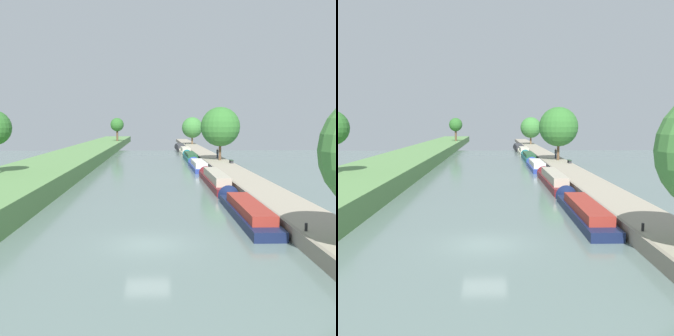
# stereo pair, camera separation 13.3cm
# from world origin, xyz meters

# --- Properties ---
(ground_plane) EXTENTS (160.00, 160.00, 0.00)m
(ground_plane) POSITION_xyz_m (0.00, 0.00, 0.00)
(ground_plane) COLOR slate
(right_towpath) EXTENTS (3.73, 260.00, 0.87)m
(right_towpath) POSITION_xyz_m (10.32, 0.00, 0.43)
(right_towpath) COLOR #9E937F
(right_towpath) RESTS_ON ground_plane
(stone_quay) EXTENTS (0.25, 260.00, 0.92)m
(stone_quay) POSITION_xyz_m (8.33, 0.00, 0.46)
(stone_quay) COLOR gray
(stone_quay) RESTS_ON ground_plane
(narrowboat_navy) EXTENTS (1.99, 13.89, 1.90)m
(narrowboat_navy) POSITION_xyz_m (7.01, 7.12, 0.51)
(narrowboat_navy) COLOR #141E42
(narrowboat_navy) RESTS_ON ground_plane
(narrowboat_maroon) EXTENTS (1.83, 16.04, 2.08)m
(narrowboat_maroon) POSITION_xyz_m (7.01, 22.66, 0.64)
(narrowboat_maroon) COLOR maroon
(narrowboat_maroon) RESTS_ON ground_plane
(narrowboat_blue) EXTENTS (2.02, 13.09, 1.98)m
(narrowboat_blue) POSITION_xyz_m (6.80, 38.80, 0.52)
(narrowboat_blue) COLOR #283D93
(narrowboat_blue) RESTS_ON ground_plane
(narrowboat_teal) EXTENTS (2.06, 15.37, 1.96)m
(narrowboat_teal) POSITION_xyz_m (6.98, 54.55, 0.55)
(narrowboat_teal) COLOR #195B60
(narrowboat_teal) RESTS_ON ground_plane
(narrowboat_cream) EXTENTS (2.05, 11.34, 2.21)m
(narrowboat_cream) POSITION_xyz_m (6.98, 67.80, 0.63)
(narrowboat_cream) COLOR beige
(narrowboat_cream) RESTS_ON ground_plane
(narrowboat_black) EXTENTS (2.05, 17.19, 2.12)m
(narrowboat_black) POSITION_xyz_m (6.75, 82.47, 0.59)
(narrowboat_black) COLOR black
(narrowboat_black) RESTS_ON ground_plane
(tree_rightbank_midnear) EXTENTS (6.24, 6.24, 8.44)m
(tree_rightbank_midnear) POSITION_xyz_m (10.81, 43.26, 6.18)
(tree_rightbank_midnear) COLOR brown
(tree_rightbank_midnear) RESTS_ON right_towpath
(tree_rightbank_midfar) EXTENTS (5.76, 5.76, 7.49)m
(tree_rightbank_midfar) POSITION_xyz_m (10.83, 93.32, 5.47)
(tree_rightbank_midfar) COLOR brown
(tree_rightbank_midfar) RESTS_ON right_towpath
(tree_leftbank_upstream) EXTENTS (3.62, 3.62, 6.25)m
(tree_leftbank_upstream) POSITION_xyz_m (-9.84, 91.23, 6.25)
(tree_leftbank_upstream) COLOR brown
(tree_leftbank_upstream) RESTS_ON left_grassy_bank
(person_walking) EXTENTS (0.34, 0.34, 1.66)m
(person_walking) POSITION_xyz_m (10.89, 46.43, 1.74)
(person_walking) COLOR #282D42
(person_walking) RESTS_ON right_towpath
(mooring_bollard_near) EXTENTS (0.16, 0.16, 0.45)m
(mooring_bollard_near) POSITION_xyz_m (8.76, -0.60, 1.09)
(mooring_bollard_near) COLOR black
(mooring_bollard_near) RESTS_ON right_towpath
(mooring_bollard_far) EXTENTS (0.16, 0.16, 0.45)m
(mooring_bollard_far) POSITION_xyz_m (8.76, 90.44, 1.09)
(mooring_bollard_far) COLOR black
(mooring_bollard_far) RESTS_ON right_towpath
(park_bench) EXTENTS (0.44, 1.50, 0.47)m
(park_bench) POSITION_xyz_m (11.74, 38.23, 1.22)
(park_bench) COLOR #333338
(park_bench) RESTS_ON right_towpath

